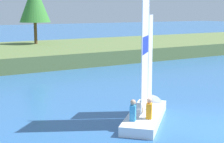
# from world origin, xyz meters

# --- Properties ---
(shore_bank) EXTENTS (80.00, 12.97, 1.14)m
(shore_bank) POSITION_xyz_m (0.00, 22.79, 0.57)
(shore_bank) COLOR #5B703D
(shore_bank) RESTS_ON ground
(shoreline_tree_centre) EXTENTS (2.91, 2.91, 5.84)m
(shoreline_tree_centre) POSITION_xyz_m (0.96, 25.67, 5.07)
(shoreline_tree_centre) COLOR brown
(shoreline_tree_centre) RESTS_ON shore_bank
(sailboat) EXTENTS (4.13, 4.04, 6.66)m
(sailboat) POSITION_xyz_m (-2.19, 3.75, 0.53)
(sailboat) COLOR white
(sailboat) RESTS_ON ground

